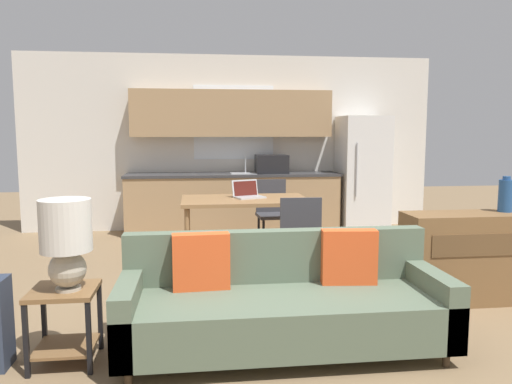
% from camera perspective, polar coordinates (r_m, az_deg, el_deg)
% --- Properties ---
extents(ground_plane, '(20.00, 20.00, 0.00)m').
position_cam_1_polar(ground_plane, '(3.61, 2.95, -18.13)').
color(ground_plane, '#7F6647').
extents(wall_back, '(6.40, 0.07, 2.70)m').
position_cam_1_polar(wall_back, '(7.87, -2.85, 5.65)').
color(wall_back, silver).
rests_on(wall_back, ground_plane).
extents(kitchen_counter, '(3.22, 0.65, 2.15)m').
position_cam_1_polar(kitchen_counter, '(7.60, -2.58, 1.74)').
color(kitchen_counter, tan).
rests_on(kitchen_counter, ground_plane).
extents(refrigerator, '(0.71, 0.72, 1.76)m').
position_cam_1_polar(refrigerator, '(7.91, 12.06, 2.08)').
color(refrigerator, white).
rests_on(refrigerator, ground_plane).
extents(dining_table, '(1.42, 0.87, 0.77)m').
position_cam_1_polar(dining_table, '(5.65, -1.29, -1.45)').
color(dining_table, olive).
rests_on(dining_table, ground_plane).
extents(couch, '(2.23, 0.80, 0.82)m').
position_cam_1_polar(couch, '(3.59, 3.02, -12.60)').
color(couch, '#3D2D1E').
rests_on(couch, ground_plane).
extents(side_table, '(0.42, 0.42, 0.51)m').
position_cam_1_polar(side_table, '(3.60, -21.02, -12.84)').
color(side_table, brown).
rests_on(side_table, ground_plane).
extents(table_lamp, '(0.33, 0.33, 0.59)m').
position_cam_1_polar(table_lamp, '(3.43, -20.89, -4.92)').
color(table_lamp, '#B2A893').
rests_on(table_lamp, side_table).
extents(credenza, '(1.25, 0.42, 0.81)m').
position_cam_1_polar(credenza, '(4.93, 23.54, -6.84)').
color(credenza, brown).
rests_on(credenza, ground_plane).
extents(vase, '(0.12, 0.12, 0.32)m').
position_cam_1_polar(vase, '(5.03, 26.63, -0.33)').
color(vase, '#234C84').
rests_on(vase, credenza).
extents(dining_chair_far_right, '(0.44, 0.44, 0.90)m').
position_cam_1_polar(dining_chair_far_right, '(6.53, 1.94, -2.09)').
color(dining_chair_far_right, '#38383D').
rests_on(dining_chair_far_right, ground_plane).
extents(dining_chair_near_right, '(0.44, 0.44, 0.90)m').
position_cam_1_polar(dining_chair_near_right, '(4.95, 4.89, -5.01)').
color(dining_chair_near_right, '#38383D').
rests_on(dining_chair_near_right, ground_plane).
extents(laptop, '(0.39, 0.35, 0.20)m').
position_cam_1_polar(laptop, '(5.72, -0.95, -0.15)').
color(laptop, '#B7BABC').
rests_on(laptop, dining_table).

